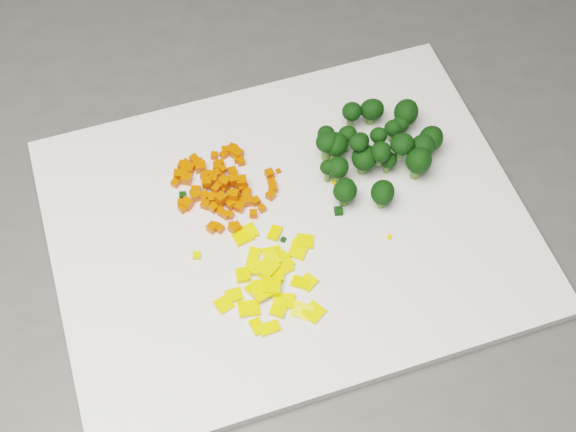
# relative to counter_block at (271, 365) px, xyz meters

# --- Properties ---
(counter_block) EXTENTS (1.11, 0.79, 0.90)m
(counter_block) POSITION_rel_counter_block_xyz_m (0.00, 0.00, 0.00)
(counter_block) COLOR #464744
(counter_block) RESTS_ON ground
(cutting_board) EXTENTS (0.59, 0.53, 0.01)m
(cutting_board) POSITION_rel_counter_block_xyz_m (0.03, -0.03, 0.46)
(cutting_board) COLOR white
(cutting_board) RESTS_ON counter_block
(carrot_pile) EXTENTS (0.11, 0.11, 0.03)m
(carrot_pile) POSITION_rel_counter_block_xyz_m (-0.04, 0.01, 0.48)
(carrot_pile) COLOR #CE3B02
(carrot_pile) RESTS_ON cutting_board
(pepper_pile) EXTENTS (0.13, 0.13, 0.02)m
(pepper_pile) POSITION_rel_counter_block_xyz_m (0.01, -0.09, 0.47)
(pepper_pile) COLOR yellow
(pepper_pile) RESTS_ON cutting_board
(broccoli_pile) EXTENTS (0.13, 0.13, 0.06)m
(broccoli_pile) POSITION_rel_counter_block_xyz_m (0.12, 0.05, 0.49)
(broccoli_pile) COLOR black
(broccoli_pile) RESTS_ON cutting_board
(carrot_cube_0) EXTENTS (0.01, 0.01, 0.01)m
(carrot_cube_0) POSITION_rel_counter_block_xyz_m (-0.05, 0.03, 0.47)
(carrot_cube_0) COLOR #CE3B02
(carrot_cube_0) RESTS_ON carrot_pile
(carrot_cube_1) EXTENTS (0.01, 0.01, 0.01)m
(carrot_cube_1) POSITION_rel_counter_block_xyz_m (-0.05, 0.04, 0.47)
(carrot_cube_1) COLOR #CE3B02
(carrot_cube_1) RESTS_ON carrot_pile
(carrot_cube_2) EXTENTS (0.01, 0.01, 0.01)m
(carrot_cube_2) POSITION_rel_counter_block_xyz_m (-0.03, -0.00, 0.47)
(carrot_cube_2) COLOR #CE3B02
(carrot_cube_2) RESTS_ON carrot_pile
(carrot_cube_3) EXTENTS (0.01, 0.01, 0.01)m
(carrot_cube_3) POSITION_rel_counter_block_xyz_m (-0.02, -0.01, 0.47)
(carrot_cube_3) COLOR #CE3B02
(carrot_cube_3) RESTS_ON carrot_pile
(carrot_cube_4) EXTENTS (0.01, 0.01, 0.01)m
(carrot_cube_4) POSITION_rel_counter_block_xyz_m (-0.06, 0.02, 0.47)
(carrot_cube_4) COLOR #CE3B02
(carrot_cube_4) RESTS_ON carrot_pile
(carrot_cube_5) EXTENTS (0.01, 0.01, 0.01)m
(carrot_cube_5) POSITION_rel_counter_block_xyz_m (-0.05, 0.06, 0.47)
(carrot_cube_5) COLOR #CE3B02
(carrot_cube_5) RESTS_ON carrot_pile
(carrot_cube_6) EXTENTS (0.01, 0.01, 0.01)m
(carrot_cube_6) POSITION_rel_counter_block_xyz_m (-0.06, -0.01, 0.47)
(carrot_cube_6) COLOR #CE3B02
(carrot_cube_6) RESTS_ON carrot_pile
(carrot_cube_7) EXTENTS (0.01, 0.01, 0.01)m
(carrot_cube_7) POSITION_rel_counter_block_xyz_m (-0.03, -0.04, 0.47)
(carrot_cube_7) COLOR #CE3B02
(carrot_cube_7) RESTS_ON carrot_pile
(carrot_cube_8) EXTENTS (0.01, 0.01, 0.01)m
(carrot_cube_8) POSITION_rel_counter_block_xyz_m (-0.02, -0.00, 0.47)
(carrot_cube_8) COLOR #CE3B02
(carrot_cube_8) RESTS_ON carrot_pile
(carrot_cube_9) EXTENTS (0.01, 0.01, 0.01)m
(carrot_cube_9) POSITION_rel_counter_block_xyz_m (-0.09, 0.03, 0.47)
(carrot_cube_9) COLOR #CE3B02
(carrot_cube_9) RESTS_ON carrot_pile
(carrot_cube_10) EXTENTS (0.01, 0.01, 0.01)m
(carrot_cube_10) POSITION_rel_counter_block_xyz_m (-0.07, -0.00, 0.47)
(carrot_cube_10) COLOR #CE3B02
(carrot_cube_10) RESTS_ON carrot_pile
(carrot_cube_11) EXTENTS (0.01, 0.01, 0.01)m
(carrot_cube_11) POSITION_rel_counter_block_xyz_m (-0.08, 0.02, 0.47)
(carrot_cube_11) COLOR #CE3B02
(carrot_cube_11) RESTS_ON carrot_pile
(carrot_cube_12) EXTENTS (0.01, 0.01, 0.01)m
(carrot_cube_12) POSITION_rel_counter_block_xyz_m (-0.04, 0.01, 0.48)
(carrot_cube_12) COLOR #CE3B02
(carrot_cube_12) RESTS_ON carrot_pile
(carrot_cube_13) EXTENTS (0.01, 0.01, 0.01)m
(carrot_cube_13) POSITION_rel_counter_block_xyz_m (-0.04, 0.06, 0.47)
(carrot_cube_13) COLOR #CE3B02
(carrot_cube_13) RESTS_ON carrot_pile
(carrot_cube_14) EXTENTS (0.01, 0.01, 0.01)m
(carrot_cube_14) POSITION_rel_counter_block_xyz_m (-0.06, 0.05, 0.47)
(carrot_cube_14) COLOR #CE3B02
(carrot_cube_14) RESTS_ON carrot_pile
(carrot_cube_15) EXTENTS (0.01, 0.01, 0.01)m
(carrot_cube_15) POSITION_rel_counter_block_xyz_m (-0.08, 0.04, 0.47)
(carrot_cube_15) COLOR #CE3B02
(carrot_cube_15) RESTS_ON carrot_pile
(carrot_cube_16) EXTENTS (0.01, 0.01, 0.01)m
(carrot_cube_16) POSITION_rel_counter_block_xyz_m (-0.05, 0.03, 0.47)
(carrot_cube_16) COLOR #CE3B02
(carrot_cube_16) RESTS_ON carrot_pile
(carrot_cube_17) EXTENTS (0.01, 0.01, 0.01)m
(carrot_cube_17) POSITION_rel_counter_block_xyz_m (-0.03, -0.01, 0.47)
(carrot_cube_17) COLOR #CE3B02
(carrot_cube_17) RESTS_ON carrot_pile
(carrot_cube_18) EXTENTS (0.01, 0.01, 0.01)m
(carrot_cube_18) POSITION_rel_counter_block_xyz_m (-0.03, -0.01, 0.48)
(carrot_cube_18) COLOR #CE3B02
(carrot_cube_18) RESTS_ON carrot_pile
(carrot_cube_19) EXTENTS (0.01, 0.01, 0.01)m
(carrot_cube_19) POSITION_rel_counter_block_xyz_m (-0.05, 0.01, 0.47)
(carrot_cube_19) COLOR #CE3B02
(carrot_cube_19) RESTS_ON carrot_pile
(carrot_cube_20) EXTENTS (0.01, 0.01, 0.01)m
(carrot_cube_20) POSITION_rel_counter_block_xyz_m (-0.05, 0.05, 0.47)
(carrot_cube_20) COLOR #CE3B02
(carrot_cube_20) RESTS_ON carrot_pile
(carrot_cube_21) EXTENTS (0.01, 0.01, 0.01)m
(carrot_cube_21) POSITION_rel_counter_block_xyz_m (-0.04, 0.01, 0.47)
(carrot_cube_21) COLOR #CE3B02
(carrot_cube_21) RESTS_ON carrot_pile
(carrot_cube_22) EXTENTS (0.01, 0.01, 0.01)m
(carrot_cube_22) POSITION_rel_counter_block_xyz_m (-0.06, -0.01, 0.47)
(carrot_cube_22) COLOR #CE3B02
(carrot_cube_22) RESTS_ON carrot_pile
(carrot_cube_23) EXTENTS (0.01, 0.01, 0.01)m
(carrot_cube_23) POSITION_rel_counter_block_xyz_m (-0.06, 0.02, 0.47)
(carrot_cube_23) COLOR #CE3B02
(carrot_cube_23) RESTS_ON carrot_pile
(carrot_cube_24) EXTENTS (0.01, 0.01, 0.01)m
(carrot_cube_24) POSITION_rel_counter_block_xyz_m (-0.04, -0.02, 0.47)
(carrot_cube_24) COLOR #CE3B02
(carrot_cube_24) RESTS_ON carrot_pile
(carrot_cube_25) EXTENTS (0.01, 0.01, 0.01)m
(carrot_cube_25) POSITION_rel_counter_block_xyz_m (-0.05, -0.01, 0.47)
(carrot_cube_25) COLOR #CE3B02
(carrot_cube_25) RESTS_ON carrot_pile
(carrot_cube_26) EXTENTS (0.01, 0.01, 0.01)m
(carrot_cube_26) POSITION_rel_counter_block_xyz_m (0.00, 0.03, 0.47)
(carrot_cube_26) COLOR #CE3B02
(carrot_cube_26) RESTS_ON carrot_pile
(carrot_cube_27) EXTENTS (0.01, 0.01, 0.01)m
(carrot_cube_27) POSITION_rel_counter_block_xyz_m (-0.04, -0.01, 0.48)
(carrot_cube_27) COLOR #CE3B02
(carrot_cube_27) RESTS_ON carrot_pile
(carrot_cube_28) EXTENTS (0.01, 0.01, 0.01)m
(carrot_cube_28) POSITION_rel_counter_block_xyz_m (-0.03, 0.05, 0.47)
(carrot_cube_28) COLOR #CE3B02
(carrot_cube_28) RESTS_ON carrot_pile
(carrot_cube_29) EXTENTS (0.01, 0.01, 0.01)m
(carrot_cube_29) POSITION_rel_counter_block_xyz_m (-0.02, 0.00, 0.47)
(carrot_cube_29) COLOR #CE3B02
(carrot_cube_29) RESTS_ON carrot_pile
(carrot_cube_30) EXTENTS (0.01, 0.01, 0.01)m
(carrot_cube_30) POSITION_rel_counter_block_xyz_m (-0.02, 0.01, 0.47)
(carrot_cube_30) COLOR #CE3B02
(carrot_cube_30) RESTS_ON carrot_pile
(carrot_cube_31) EXTENTS (0.01, 0.01, 0.01)m
(carrot_cube_31) POSITION_rel_counter_block_xyz_m (-0.03, 0.03, 0.47)
(carrot_cube_31) COLOR #CE3B02
(carrot_cube_31) RESTS_ON carrot_pile
(carrot_cube_32) EXTENTS (0.01, 0.01, 0.01)m
(carrot_cube_32) POSITION_rel_counter_block_xyz_m (-0.07, 0.04, 0.47)
(carrot_cube_32) COLOR #CE3B02
(carrot_cube_32) RESTS_ON carrot_pile
(carrot_cube_33) EXTENTS (0.01, 0.01, 0.01)m
(carrot_cube_33) POSITION_rel_counter_block_xyz_m (-0.01, -0.02, 0.47)
(carrot_cube_33) COLOR #CE3B02
(carrot_cube_33) RESTS_ON carrot_pile
(carrot_cube_34) EXTENTS (0.01, 0.01, 0.01)m
(carrot_cube_34) POSITION_rel_counter_block_xyz_m (-0.04, -0.02, 0.47)
(carrot_cube_34) COLOR #CE3B02
(carrot_cube_34) RESTS_ON carrot_pile
(carrot_cube_35) EXTENTS (0.01, 0.01, 0.01)m
(carrot_cube_35) POSITION_rel_counter_block_xyz_m (0.01, 0.01, 0.47)
(carrot_cube_35) COLOR #CE3B02
(carrot_cube_35) RESTS_ON carrot_pile
(carrot_cube_36) EXTENTS (0.01, 0.01, 0.01)m
(carrot_cube_36) POSITION_rel_counter_block_xyz_m (-0.01, -0.01, 0.47)
(carrot_cube_36) COLOR #CE3B02
(carrot_cube_36) RESTS_ON carrot_pile
(carrot_cube_37) EXTENTS (0.01, 0.01, 0.01)m
(carrot_cube_37) POSITION_rel_counter_block_xyz_m (-0.09, 0.04, 0.47)
(carrot_cube_37) COLOR #CE3B02
(carrot_cube_37) RESTS_ON carrot_pile
(carrot_cube_38) EXTENTS (0.01, 0.01, 0.01)m
(carrot_cube_38) POSITION_rel_counter_block_xyz_m (-0.04, 0.06, 0.47)
(carrot_cube_38) COLOR #CE3B02
(carrot_cube_38) RESTS_ON carrot_pile
(carrot_cube_39) EXTENTS (0.01, 0.01, 0.01)m
(carrot_cube_39) POSITION_rel_counter_block_xyz_m (-0.08, 0.03, 0.47)
(carrot_cube_39) COLOR #CE3B02
(carrot_cube_39) RESTS_ON carrot_pile
(carrot_cube_40) EXTENTS (0.01, 0.01, 0.01)m
(carrot_cube_40) POSITION_rel_counter_block_xyz_m (-0.05, -0.04, 0.47)
(carrot_cube_40) COLOR #CE3B02
(carrot_cube_40) RESTS_ON carrot_pile
(carrot_cube_41) EXTENTS (0.01, 0.01, 0.01)m
(carrot_cube_41) POSITION_rel_counter_block_xyz_m (-0.09, 0.03, 0.47)
(carrot_cube_41) COLOR #CE3B02
(carrot_cube_41) RESTS_ON carrot_pile
(carrot_cube_42) EXTENTS (0.01, 0.01, 0.01)m
(carrot_cube_42) POSITION_rel_counter_block_xyz_m (-0.07, 0.03, 0.47)
(carrot_cube_42) COLOR #CE3B02
(carrot_cube_42) RESTS_ON carrot_pile
(carrot_cube_43) EXTENTS (0.01, 0.01, 0.01)m
(carrot_cube_43) POSITION_rel_counter_block_xyz_m (-0.08, 0.03, 0.47)
(carrot_cube_43) COLOR #CE3B02
(carrot_cube_43) RESTS_ON carrot_pile
(carrot_cube_44) EXTENTS (0.01, 0.01, 0.01)m
(carrot_cube_44) POSITION_rel_counter_block_xyz_m (-0.01, -0.01, 0.47)
(carrot_cube_44) COLOR #CE3B02
(carrot_cube_44) RESTS_ON carrot_pile
(carrot_cube_45) EXTENTS (0.01, 0.01, 0.01)m
(carrot_cube_45) POSITION_rel_counter_block_xyz_m (-0.06, 0.01, 0.48)
(carrot_cube_45) COLOR #CE3B02
(carrot_cube_45) RESTS_ON carrot_pile
(carrot_cube_46) EXTENTS (0.01, 0.01, 0.01)m
(carrot_cube_46) POSITION_rel_counter_block_xyz_m (0.00, -0.02, 0.47)
(carrot_cube_46) COLOR #CE3B02
(carrot_cube_46) RESTS_ON carrot_pile
(carrot_cube_47) EXTENTS (0.01, 0.01, 0.01)m
(carrot_cube_47) POSITION_rel_counter_block_xyz_m (-0.08, -0.02, 0.47)
(carrot_cube_47) COLOR #CE3B02
(carrot_cube_47) RESTS_ON carrot_pile
(carrot_cube_48) EXTENTS (0.01, 0.01, 0.01)m
(carrot_cube_48) POSITION_rel_counter_block_xyz_m (-0.03, -0.00, 0.47)
(carrot_cube_48) COLOR #CE3B02
(carrot_cube_48) RESTS_ON carrot_pile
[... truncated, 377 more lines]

